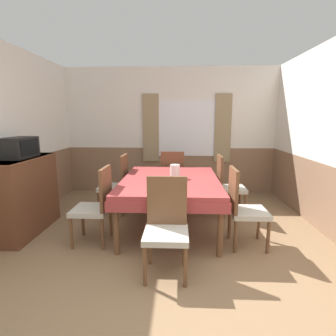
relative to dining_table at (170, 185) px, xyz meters
name	(u,v)px	position (x,y,z in m)	size (l,w,h in m)	color
ground_plane	(153,327)	(-0.07, -1.91, -0.63)	(16.00, 16.00, 0.00)	#846647
wall_back	(172,131)	(-0.05, 1.92, 0.68)	(4.75, 0.09, 2.60)	white
wall_left	(11,137)	(-2.27, 0.00, 0.67)	(0.05, 4.20, 2.60)	white
wall_right	(328,138)	(2.13, 0.00, 0.67)	(0.05, 4.20, 2.60)	white
dining_table	(170,185)	(0.00, 0.00, 0.00)	(1.38, 1.85, 0.72)	#9E3838
chair_head_near	(166,224)	(0.00, -1.14, -0.11)	(0.44, 0.44, 0.98)	brown
chair_right_far	(227,184)	(0.90, 0.55, -0.11)	(0.44, 0.44, 0.98)	brown
chair_left_far	(117,183)	(-0.90, 0.55, -0.11)	(0.44, 0.44, 0.98)	brown
chair_left_near	(97,204)	(-0.90, -0.55, -0.11)	(0.44, 0.44, 0.98)	brown
chair_right_near	(243,206)	(0.90, -0.55, -0.11)	(0.44, 0.44, 0.98)	brown
chair_head_window	(173,175)	(0.00, 1.14, -0.11)	(0.44, 0.44, 0.98)	brown
sideboard	(24,195)	(-2.01, -0.27, -0.09)	(0.46, 1.13, 1.05)	brown
tv	(20,148)	(-1.99, -0.27, 0.56)	(0.29, 0.50, 0.27)	black
vase	(175,171)	(0.06, 0.03, 0.20)	(0.14, 0.14, 0.19)	silver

